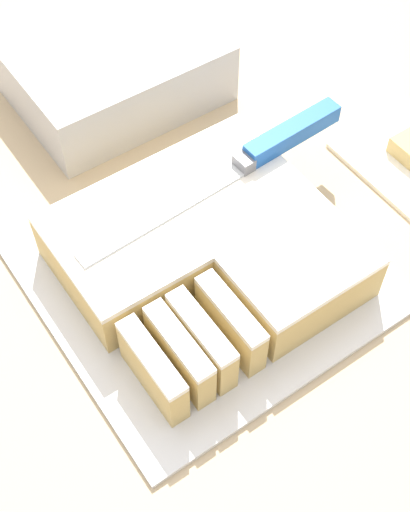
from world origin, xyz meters
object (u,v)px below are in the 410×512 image
(knife, at_px, (269,147))
(storage_box, at_px, (113,68))
(cake_board, at_px, (205,275))
(cake, at_px, (206,250))

(knife, bearing_deg, storage_box, -80.98)
(cake_board, relative_size, knife, 1.00)
(cake, relative_size, storage_box, 1.07)
(cake, height_order, storage_box, storage_box)
(cake_board, xyz_separation_m, knife, (0.13, 0.06, 0.08))
(storage_box, bearing_deg, knife, -78.10)
(cake_board, bearing_deg, knife, 24.62)
(cake, height_order, knife, knife)
(cake, relative_size, knife, 0.79)
(cake, xyz_separation_m, knife, (0.12, 0.05, 0.04))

